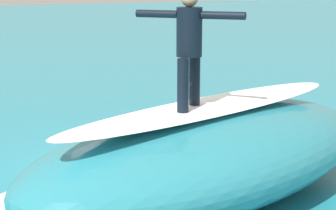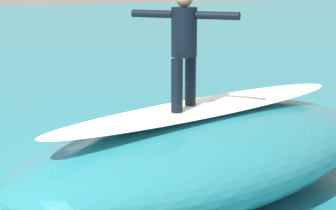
{
  "view_description": "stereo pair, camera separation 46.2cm",
  "coord_description": "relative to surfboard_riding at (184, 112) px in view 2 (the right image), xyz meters",
  "views": [
    {
      "loc": [
        3.68,
        9.71,
        3.38
      ],
      "look_at": [
        -0.75,
        0.6,
        1.21
      ],
      "focal_mm": 65.2,
      "sensor_mm": 36.0,
      "label": 1
    },
    {
      "loc": [
        3.26,
        9.9,
        3.38
      ],
      "look_at": [
        -0.75,
        0.6,
        1.21
      ],
      "focal_mm": 65.2,
      "sensor_mm": 36.0,
      "label": 2
    }
  ],
  "objects": [
    {
      "name": "surfer_paddling",
      "position": [
        -0.96,
        -3.17,
        -1.23
      ],
      "size": [
        1.58,
        0.98,
        0.3
      ],
      "rotation": [
        0.0,
        0.0,
        0.49
      ],
      "color": "black",
      "rests_on": "surfboard_paddling"
    },
    {
      "name": "wave_crest",
      "position": [
        -0.44,
        -0.15,
        -0.74
      ],
      "size": [
        7.35,
        5.05,
        1.42
      ],
      "primitive_type": "ellipsoid",
      "rotation": [
        0.0,
        0.0,
        0.32
      ],
      "color": "teal",
      "rests_on": "ground_plane"
    },
    {
      "name": "ground_plane",
      "position": [
        0.32,
        -2.16,
        -1.45
      ],
      "size": [
        120.0,
        120.0,
        0.0
      ],
      "primitive_type": "plane",
      "color": "teal"
    },
    {
      "name": "wave_foam_lip",
      "position": [
        -0.44,
        -0.15,
        0.01
      ],
      "size": [
        5.76,
        2.83,
        0.08
      ],
      "primitive_type": "ellipsoid",
      "rotation": [
        0.0,
        0.0,
        0.32
      ],
      "color": "white",
      "rests_on": "wave_crest"
    },
    {
      "name": "surfboard_riding",
      "position": [
        0.0,
        0.0,
        0.0
      ],
      "size": [
        1.69,
        1.63,
        0.07
      ],
      "primitive_type": "ellipsoid",
      "rotation": [
        0.0,
        0.0,
        0.75
      ],
      "color": "silver",
      "rests_on": "wave_crest"
    },
    {
      "name": "surfboard_paddling",
      "position": [
        -0.85,
        -3.11,
        -1.41
      ],
      "size": [
        2.0,
        1.41,
        0.09
      ],
      "primitive_type": "ellipsoid",
      "rotation": [
        0.0,
        0.0,
        0.49
      ],
      "color": "yellow",
      "rests_on": "ground_plane"
    },
    {
      "name": "surfer_riding",
      "position": [
        0.0,
        -0.0,
        1.01
      ],
      "size": [
        1.17,
        1.24,
        1.69
      ],
      "rotation": [
        0.0,
        0.0,
        0.75
      ],
      "color": "black",
      "rests_on": "surfboard_riding"
    },
    {
      "name": "foam_patch_mid",
      "position": [
        2.21,
        -1.19,
        -1.36
      ],
      "size": [
        1.21,
        1.12,
        0.17
      ],
      "primitive_type": "ellipsoid",
      "rotation": [
        0.0,
        0.0,
        0.52
      ],
      "color": "white",
      "rests_on": "ground_plane"
    }
  ]
}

